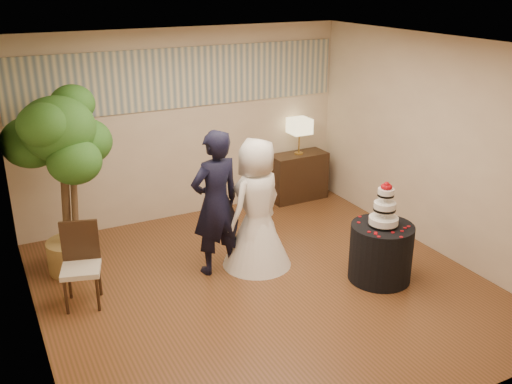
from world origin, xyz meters
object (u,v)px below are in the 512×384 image
bride (257,204)px  console (298,176)px  table_lamp (299,136)px  side_chair (81,267)px  ficus_tree (64,183)px  wedding_cake (385,204)px  cake_table (381,252)px  groom (216,203)px

bride → console: 2.41m
table_lamp → side_chair: 4.20m
bride → ficus_tree: 2.33m
bride → wedding_cake: bearing=117.5°
table_lamp → console: bearing=0.0°
bride → table_lamp: size_ratio=2.87×
cake_table → wedding_cake: size_ratio=1.36×
table_lamp → side_chair: size_ratio=0.61×
groom → ficus_tree: ficus_tree is taller
wedding_cake → console: wedding_cake is taller
groom → console: (2.15, 1.63, -0.52)m
groom → bride: 0.53m
bride → wedding_cake: bride is taller
table_lamp → groom: bearing=-142.8°
cake_table → ficus_tree: (-3.27, 1.92, 0.81)m
groom → side_chair: size_ratio=1.92×
console → table_lamp: size_ratio=1.60×
table_lamp → ficus_tree: size_ratio=0.25×
cake_table → side_chair: 3.48m
wedding_cake → groom: bearing=146.7°
cake_table → console: bearing=80.0°
groom → console: size_ratio=1.95×
cake_table → console: size_ratio=0.81×
groom → bride: groom is taller
console → table_lamp: table_lamp is taller
cake_table → table_lamp: 2.86m
bride → table_lamp: bearing=-154.9°
ficus_tree → cake_table: bearing=-30.5°
table_lamp → side_chair: table_lamp is taller
cake_table → side_chair: bearing=162.6°
table_lamp → side_chair: (-3.80, -1.69, -0.59)m
wedding_cake → table_lamp: size_ratio=0.95×
wedding_cake → side_chair: (-3.32, 1.04, -0.51)m
wedding_cake → ficus_tree: bearing=149.5°
cake_table → ficus_tree: 3.88m
console → ficus_tree: 3.92m
bride → cake_table: size_ratio=2.21×
wedding_cake → table_lamp: (0.48, 2.73, 0.08)m
wedding_cake → table_lamp: 2.77m
cake_table → ficus_tree: size_ratio=0.32×
cake_table → side_chair: (-3.32, 1.04, 0.12)m
ficus_tree → side_chair: 1.12m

